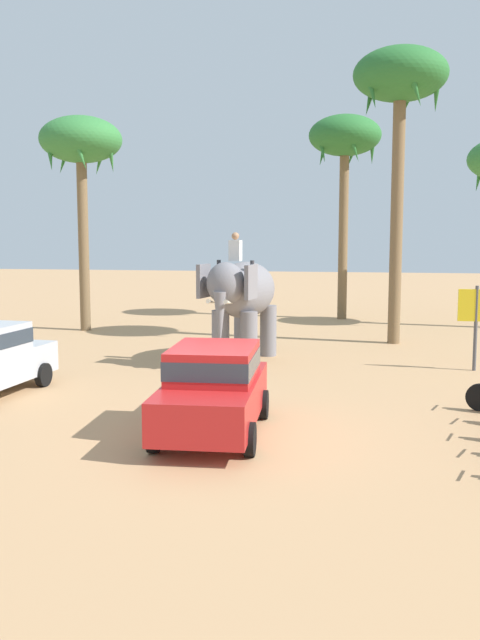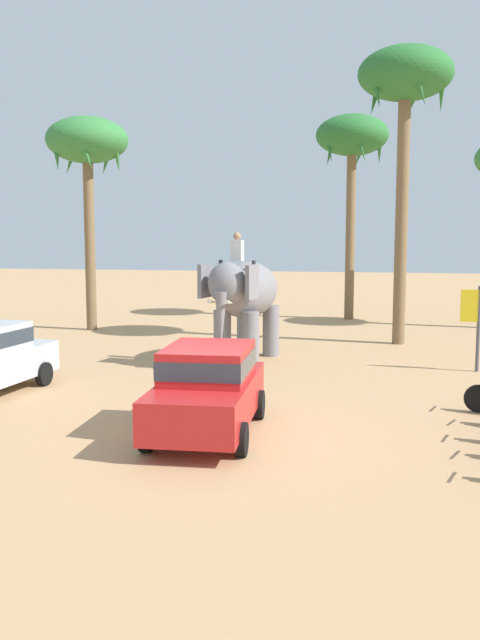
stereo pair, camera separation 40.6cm
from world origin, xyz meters
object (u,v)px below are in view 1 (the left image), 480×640
car_sedan_foreground (213,386)px  elephant_with_mahout (242,296)px  palm_tree_left_of_road (400,86)px  palm_tree_behind_elephant (345,142)px  signboard_yellow (476,311)px  palm_tree_near_hut (81,146)px

car_sedan_foreground → elephant_with_mahout: (-0.82, 7.85, 1.06)m
elephant_with_mahout → palm_tree_left_of_road: 9.37m
palm_tree_behind_elephant → signboard_yellow: palm_tree_behind_elephant is taller
elephant_with_mahout → signboard_yellow: 6.72m
car_sedan_foreground → palm_tree_left_of_road: 15.09m
elephant_with_mahout → palm_tree_behind_elephant: size_ratio=0.44×
car_sedan_foreground → palm_tree_behind_elephant: size_ratio=0.46×
car_sedan_foreground → palm_tree_left_of_road: size_ratio=0.41×
palm_tree_left_of_road → signboard_yellow: (2.06, -4.75, -7.12)m
palm_tree_behind_elephant → palm_tree_near_hut: bearing=-150.3°
palm_tree_behind_elephant → palm_tree_near_hut: 11.52m
elephant_with_mahout → palm_tree_behind_elephant: 13.11m
elephant_with_mahout → signboard_yellow: elephant_with_mahout is taller
elephant_with_mahout → car_sedan_foreground: bearing=-84.0°
palm_tree_behind_elephant → signboard_yellow: size_ratio=3.78×
palm_tree_behind_elephant → palm_tree_left_of_road: 7.36m
elephant_with_mahout → signboard_yellow: size_ratio=1.66×
signboard_yellow → palm_tree_near_hut: bearing=156.8°
car_sedan_foreground → palm_tree_near_hut: palm_tree_near_hut is taller
palm_tree_behind_elephant → palm_tree_left_of_road: size_ratio=0.90×
car_sedan_foreground → elephant_with_mahout: elephant_with_mahout is taller
car_sedan_foreground → signboard_yellow: signboard_yellow is taller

